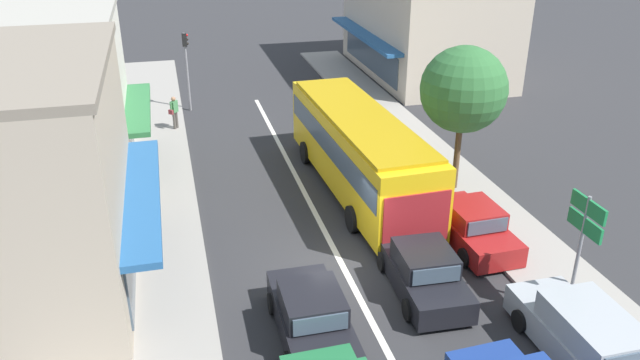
% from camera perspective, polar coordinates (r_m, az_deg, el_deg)
% --- Properties ---
extents(ground_plane, '(140.00, 140.00, 0.00)m').
position_cam_1_polar(ground_plane, '(20.06, 2.16, -8.00)').
color(ground_plane, '#2D2D30').
extents(lane_centre_line, '(0.20, 28.00, 0.01)m').
position_cam_1_polar(lane_centre_line, '(23.39, -0.56, -2.82)').
color(lane_centre_line, silver).
rests_on(lane_centre_line, ground).
extents(sidewalk_left, '(5.20, 44.00, 0.14)m').
position_cam_1_polar(sidewalk_left, '(24.71, -17.22, -2.26)').
color(sidewalk_left, gray).
rests_on(sidewalk_left, ground).
extents(kerb_right, '(2.80, 44.00, 0.12)m').
position_cam_1_polar(kerb_right, '(27.00, 11.31, 0.77)').
color(kerb_right, gray).
rests_on(kerb_right, ground).
extents(shopfront_mid_block, '(8.20, 7.22, 6.85)m').
position_cam_1_polar(shopfront_mid_block, '(27.40, -24.98, 6.77)').
color(shopfront_mid_block, silver).
rests_on(shopfront_mid_block, ground).
extents(building_right_far, '(8.34, 12.44, 8.83)m').
position_cam_1_polar(building_right_far, '(41.18, 9.75, 15.57)').
color(building_right_far, beige).
rests_on(building_right_far, ground).
extents(city_bus, '(3.04, 10.94, 3.23)m').
position_cam_1_polar(city_bus, '(24.17, 3.56, 2.99)').
color(city_bus, yellow).
rests_on(city_bus, ground).
extents(sedan_queue_gap_filler, '(1.92, 4.21, 1.47)m').
position_cam_1_polar(sedan_queue_gap_filler, '(16.90, -0.77, -12.38)').
color(sedan_queue_gap_filler, black).
rests_on(sedan_queue_gap_filler, ground).
extents(sedan_adjacent_lane_lead, '(2.05, 4.28, 1.47)m').
position_cam_1_polar(sedan_adjacent_lane_lead, '(18.90, 9.39, -8.25)').
color(sedan_adjacent_lane_lead, black).
rests_on(sedan_adjacent_lane_lead, ground).
extents(parked_wagon_kerb_front, '(1.96, 4.51, 1.58)m').
position_cam_1_polar(parked_wagon_kerb_front, '(17.43, 23.03, -13.06)').
color(parked_wagon_kerb_front, '#9EA3A8').
rests_on(parked_wagon_kerb_front, ground).
extents(parked_sedan_kerb_second, '(2.00, 4.25, 1.47)m').
position_cam_1_polar(parked_sedan_kerb_second, '(21.62, 13.64, -4.10)').
color(parked_sedan_kerb_second, maroon).
rests_on(parked_sedan_kerb_second, ground).
extents(traffic_light_downstreet, '(0.33, 0.24, 4.20)m').
position_cam_1_polar(traffic_light_downstreet, '(34.14, -12.13, 10.80)').
color(traffic_light_downstreet, gray).
rests_on(traffic_light_downstreet, ground).
extents(directional_road_sign, '(0.10, 1.40, 3.60)m').
position_cam_1_polar(directional_road_sign, '(18.25, 23.03, -3.95)').
color(directional_road_sign, gray).
rests_on(directional_road_sign, ground).
extents(street_tree_right, '(3.27, 3.27, 5.79)m').
position_cam_1_polar(street_tree_right, '(24.11, 12.99, 8.03)').
color(street_tree_right, brown).
rests_on(street_tree_right, ground).
extents(pedestrian_with_handbag_near, '(0.50, 0.60, 1.63)m').
position_cam_1_polar(pedestrian_with_handbag_near, '(31.66, -13.18, 6.20)').
color(pedestrian_with_handbag_near, '#4C4742').
rests_on(pedestrian_with_handbag_near, sidewalk_left).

